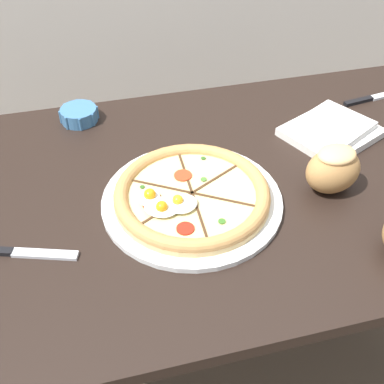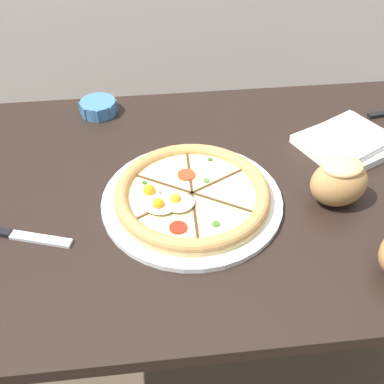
{
  "view_description": "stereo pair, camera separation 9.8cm",
  "coord_description": "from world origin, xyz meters",
  "px_view_note": "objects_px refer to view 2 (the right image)",
  "views": [
    {
      "loc": [
        -0.28,
        -0.76,
        1.42
      ],
      "look_at": [
        -0.1,
        -0.05,
        0.76
      ],
      "focal_mm": 45.0,
      "sensor_mm": 36.0,
      "label": 1
    },
    {
      "loc": [
        -0.18,
        -0.78,
        1.42
      ],
      "look_at": [
        -0.1,
        -0.05,
        0.76
      ],
      "focal_mm": 45.0,
      "sensor_mm": 36.0,
      "label": 2
    }
  ],
  "objects_px": {
    "pizza": "(191,196)",
    "napkin_folded": "(348,142)",
    "bread_piece_near": "(339,181)",
    "knife_main": "(18,235)",
    "dining_table": "(232,217)",
    "ramekin_bowl": "(98,107)"
  },
  "relations": [
    {
      "from": "pizza",
      "to": "napkin_folded",
      "type": "distance_m",
      "value": 0.42
    },
    {
      "from": "napkin_folded",
      "to": "bread_piece_near",
      "type": "height_order",
      "value": "bread_piece_near"
    },
    {
      "from": "napkin_folded",
      "to": "knife_main",
      "type": "xyz_separation_m",
      "value": [
        -0.73,
        -0.21,
        -0.01
      ]
    },
    {
      "from": "dining_table",
      "to": "bread_piece_near",
      "type": "xyz_separation_m",
      "value": [
        0.2,
        -0.08,
        0.16
      ]
    },
    {
      "from": "ramekin_bowl",
      "to": "napkin_folded",
      "type": "relative_size",
      "value": 0.38
    },
    {
      "from": "dining_table",
      "to": "knife_main",
      "type": "height_order",
      "value": "knife_main"
    },
    {
      "from": "ramekin_bowl",
      "to": "bread_piece_near",
      "type": "xyz_separation_m",
      "value": [
        0.5,
        -0.4,
        0.04
      ]
    },
    {
      "from": "knife_main",
      "to": "dining_table",
      "type": "bearing_deg",
      "value": 31.74
    },
    {
      "from": "ramekin_bowl",
      "to": "dining_table",
      "type": "bearing_deg",
      "value": -46.5
    },
    {
      "from": "pizza",
      "to": "ramekin_bowl",
      "type": "bearing_deg",
      "value": 118.58
    },
    {
      "from": "dining_table",
      "to": "bread_piece_near",
      "type": "bearing_deg",
      "value": -21.9
    },
    {
      "from": "ramekin_bowl",
      "to": "bread_piece_near",
      "type": "relative_size",
      "value": 0.77
    },
    {
      "from": "dining_table",
      "to": "bread_piece_near",
      "type": "distance_m",
      "value": 0.26
    },
    {
      "from": "ramekin_bowl",
      "to": "knife_main",
      "type": "relative_size",
      "value": 0.48
    },
    {
      "from": "pizza",
      "to": "bread_piece_near",
      "type": "distance_m",
      "value": 0.3
    },
    {
      "from": "napkin_folded",
      "to": "bread_piece_near",
      "type": "bearing_deg",
      "value": -117.27
    },
    {
      "from": "bread_piece_near",
      "to": "knife_main",
      "type": "distance_m",
      "value": 0.64
    },
    {
      "from": "dining_table",
      "to": "pizza",
      "type": "relative_size",
      "value": 3.61
    },
    {
      "from": "ramekin_bowl",
      "to": "knife_main",
      "type": "height_order",
      "value": "ramekin_bowl"
    },
    {
      "from": "ramekin_bowl",
      "to": "napkin_folded",
      "type": "bearing_deg",
      "value": -20.27
    },
    {
      "from": "dining_table",
      "to": "napkin_folded",
      "type": "bearing_deg",
      "value": 19.18
    },
    {
      "from": "dining_table",
      "to": "ramekin_bowl",
      "type": "bearing_deg",
      "value": 133.5
    }
  ]
}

